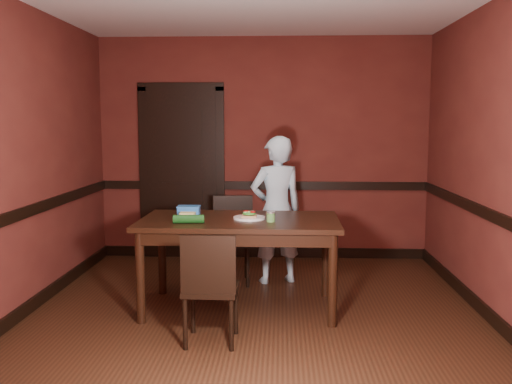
# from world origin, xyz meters

# --- Properties ---
(floor) EXTENTS (4.00, 4.50, 0.01)m
(floor) POSITION_xyz_m (0.00, 0.00, 0.00)
(floor) COLOR black
(floor) RESTS_ON ground
(wall_back) EXTENTS (4.00, 0.02, 2.70)m
(wall_back) POSITION_xyz_m (0.00, 2.25, 1.35)
(wall_back) COLOR #57201A
(wall_back) RESTS_ON ground
(wall_front) EXTENTS (4.00, 0.02, 2.70)m
(wall_front) POSITION_xyz_m (0.00, -2.25, 1.35)
(wall_front) COLOR #57201A
(wall_front) RESTS_ON ground
(wall_left) EXTENTS (0.02, 4.50, 2.70)m
(wall_left) POSITION_xyz_m (-2.00, 0.00, 1.35)
(wall_left) COLOR #57201A
(wall_left) RESTS_ON ground
(wall_right) EXTENTS (0.02, 4.50, 2.70)m
(wall_right) POSITION_xyz_m (2.00, 0.00, 1.35)
(wall_right) COLOR #57201A
(wall_right) RESTS_ON ground
(dado_back) EXTENTS (4.00, 0.03, 0.10)m
(dado_back) POSITION_xyz_m (0.00, 2.23, 0.90)
(dado_back) COLOR black
(dado_back) RESTS_ON ground
(dado_left) EXTENTS (0.03, 4.50, 0.10)m
(dado_left) POSITION_xyz_m (-1.99, 0.00, 0.90)
(dado_left) COLOR black
(dado_left) RESTS_ON ground
(dado_right) EXTENTS (0.03, 4.50, 0.10)m
(dado_right) POSITION_xyz_m (1.99, 0.00, 0.90)
(dado_right) COLOR black
(dado_right) RESTS_ON ground
(baseboard_back) EXTENTS (4.00, 0.03, 0.12)m
(baseboard_back) POSITION_xyz_m (0.00, 2.23, 0.06)
(baseboard_back) COLOR black
(baseboard_back) RESTS_ON ground
(baseboard_left) EXTENTS (0.03, 4.50, 0.12)m
(baseboard_left) POSITION_xyz_m (-1.99, 0.00, 0.06)
(baseboard_left) COLOR black
(baseboard_left) RESTS_ON ground
(baseboard_right) EXTENTS (0.03, 4.50, 0.12)m
(baseboard_right) POSITION_xyz_m (1.99, 0.00, 0.06)
(baseboard_right) COLOR black
(baseboard_right) RESTS_ON ground
(door) EXTENTS (1.05, 0.07, 2.20)m
(door) POSITION_xyz_m (-1.00, 2.22, 1.09)
(door) COLOR black
(door) RESTS_ON ground
(dining_table) EXTENTS (1.76, 1.00, 0.82)m
(dining_table) POSITION_xyz_m (-0.14, 0.25, 0.41)
(dining_table) COLOR black
(dining_table) RESTS_ON floor
(chair_far) EXTENTS (0.46, 0.46, 0.90)m
(chair_far) POSITION_xyz_m (-0.31, 1.08, 0.45)
(chair_far) COLOR black
(chair_far) RESTS_ON floor
(chair_near) EXTENTS (0.41, 0.41, 0.86)m
(chair_near) POSITION_xyz_m (-0.30, -0.55, 0.43)
(chair_near) COLOR black
(chair_near) RESTS_ON floor
(person) EXTENTS (0.65, 0.54, 1.54)m
(person) POSITION_xyz_m (0.18, 1.13, 0.77)
(person) COLOR silver
(person) RESTS_ON floor
(sandwich_plate) EXTENTS (0.28, 0.28, 0.07)m
(sandwich_plate) POSITION_xyz_m (-0.06, 0.24, 0.84)
(sandwich_plate) COLOR white
(sandwich_plate) RESTS_ON dining_table
(sauce_jar) EXTENTS (0.08, 0.08, 0.09)m
(sauce_jar) POSITION_xyz_m (0.14, 0.10, 0.87)
(sauce_jar) COLOR #548D42
(sauce_jar) RESTS_ON dining_table
(cheese_saucer) EXTENTS (0.18, 0.18, 0.06)m
(cheese_saucer) POSITION_xyz_m (-0.60, 0.24, 0.84)
(cheese_saucer) COLOR white
(cheese_saucer) RESTS_ON dining_table
(food_tub) EXTENTS (0.21, 0.15, 0.09)m
(food_tub) POSITION_xyz_m (-0.62, 0.41, 0.87)
(food_tub) COLOR #3276CC
(food_tub) RESTS_ON dining_table
(wrapped_veg) EXTENTS (0.27, 0.10, 0.07)m
(wrapped_veg) POSITION_xyz_m (-0.56, -0.00, 0.86)
(wrapped_veg) COLOR #123F14
(wrapped_veg) RESTS_ON dining_table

